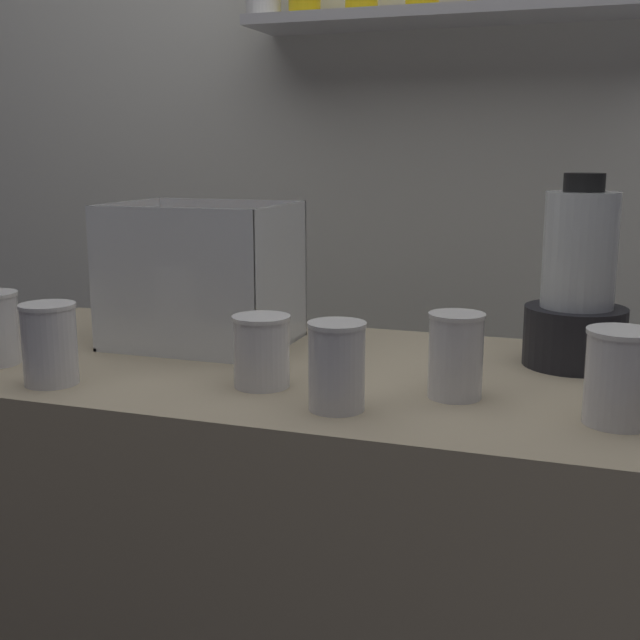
{
  "coord_description": "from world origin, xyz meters",
  "views": [
    {
      "loc": [
        0.43,
        -1.26,
        1.26
      ],
      "look_at": [
        0.0,
        0.0,
        0.98
      ],
      "focal_mm": 45.89,
      "sensor_mm": 36.0,
      "label": 1
    }
  ],
  "objects_px": {
    "juice_cup_beet_middle": "(262,354)",
    "carrot_display_bin": "(202,301)",
    "juice_cup_carrot_far_right": "(456,361)",
    "juice_cup_pomegranate_rightmost": "(619,382)",
    "juice_cup_orange_left": "(50,347)",
    "juice_cup_pomegranate_right": "(337,372)",
    "blender_pitcher": "(577,292)"
  },
  "relations": [
    {
      "from": "juice_cup_pomegranate_rightmost",
      "to": "juice_cup_beet_middle",
      "type": "bearing_deg",
      "value": 178.8
    },
    {
      "from": "juice_cup_beet_middle",
      "to": "juice_cup_carrot_far_right",
      "type": "xyz_separation_m",
      "value": [
        0.29,
        0.04,
        0.0
      ]
    },
    {
      "from": "juice_cup_beet_middle",
      "to": "juice_cup_carrot_far_right",
      "type": "bearing_deg",
      "value": 7.64
    },
    {
      "from": "juice_cup_beet_middle",
      "to": "carrot_display_bin",
      "type": "bearing_deg",
      "value": 133.33
    },
    {
      "from": "juice_cup_pomegranate_right",
      "to": "juice_cup_carrot_far_right",
      "type": "distance_m",
      "value": 0.18
    },
    {
      "from": "juice_cup_orange_left",
      "to": "juice_cup_pomegranate_right",
      "type": "distance_m",
      "value": 0.46
    },
    {
      "from": "juice_cup_pomegranate_right",
      "to": "juice_cup_orange_left",
      "type": "bearing_deg",
      "value": -177.34
    },
    {
      "from": "juice_cup_beet_middle",
      "to": "juice_cup_pomegranate_rightmost",
      "type": "height_order",
      "value": "juice_cup_pomegranate_rightmost"
    },
    {
      "from": "blender_pitcher",
      "to": "juice_cup_orange_left",
      "type": "distance_m",
      "value": 0.86
    },
    {
      "from": "juice_cup_beet_middle",
      "to": "juice_cup_carrot_far_right",
      "type": "distance_m",
      "value": 0.29
    },
    {
      "from": "carrot_display_bin",
      "to": "juice_cup_carrot_far_right",
      "type": "relative_size",
      "value": 2.53
    },
    {
      "from": "juice_cup_pomegranate_right",
      "to": "carrot_display_bin",
      "type": "bearing_deg",
      "value": 140.06
    },
    {
      "from": "carrot_display_bin",
      "to": "juice_cup_pomegranate_right",
      "type": "height_order",
      "value": "carrot_display_bin"
    },
    {
      "from": "carrot_display_bin",
      "to": "juice_cup_orange_left",
      "type": "distance_m",
      "value": 0.34
    },
    {
      "from": "juice_cup_pomegranate_right",
      "to": "juice_cup_carrot_far_right",
      "type": "height_order",
      "value": "juice_cup_carrot_far_right"
    },
    {
      "from": "juice_cup_orange_left",
      "to": "carrot_display_bin",
      "type": "bearing_deg",
      "value": 73.07
    },
    {
      "from": "blender_pitcher",
      "to": "juice_cup_pomegranate_right",
      "type": "bearing_deg",
      "value": -130.47
    },
    {
      "from": "carrot_display_bin",
      "to": "juice_cup_pomegranate_right",
      "type": "bearing_deg",
      "value": -39.94
    },
    {
      "from": "juice_cup_carrot_far_right",
      "to": "juice_cup_pomegranate_rightmost",
      "type": "height_order",
      "value": "juice_cup_pomegranate_rightmost"
    },
    {
      "from": "juice_cup_beet_middle",
      "to": "juice_cup_pomegranate_rightmost",
      "type": "distance_m",
      "value": 0.52
    },
    {
      "from": "juice_cup_beet_middle",
      "to": "juice_cup_orange_left",
      "type": "bearing_deg",
      "value": -163.47
    },
    {
      "from": "blender_pitcher",
      "to": "juice_cup_pomegranate_rightmost",
      "type": "distance_m",
      "value": 0.31
    },
    {
      "from": "juice_cup_beet_middle",
      "to": "juice_cup_pomegranate_rightmost",
      "type": "xyz_separation_m",
      "value": [
        0.52,
        -0.01,
        0.01
      ]
    },
    {
      "from": "blender_pitcher",
      "to": "juice_cup_pomegranate_right",
      "type": "relative_size",
      "value": 2.57
    },
    {
      "from": "juice_cup_pomegranate_right",
      "to": "juice_cup_carrot_far_right",
      "type": "xyz_separation_m",
      "value": [
        0.15,
        0.11,
        0.0
      ]
    },
    {
      "from": "juice_cup_beet_middle",
      "to": "juice_cup_pomegranate_right",
      "type": "height_order",
      "value": "juice_cup_pomegranate_right"
    },
    {
      "from": "carrot_display_bin",
      "to": "juice_cup_pomegranate_right",
      "type": "relative_size",
      "value": 2.55
    },
    {
      "from": "blender_pitcher",
      "to": "juice_cup_beet_middle",
      "type": "bearing_deg",
      "value": -147.55
    },
    {
      "from": "carrot_display_bin",
      "to": "juice_cup_carrot_far_right",
      "type": "height_order",
      "value": "carrot_display_bin"
    },
    {
      "from": "juice_cup_orange_left",
      "to": "juice_cup_pomegranate_right",
      "type": "height_order",
      "value": "juice_cup_orange_left"
    },
    {
      "from": "juice_cup_carrot_far_right",
      "to": "juice_cup_pomegranate_rightmost",
      "type": "xyz_separation_m",
      "value": [
        0.22,
        -0.05,
        0.0
      ]
    },
    {
      "from": "blender_pitcher",
      "to": "juice_cup_orange_left",
      "type": "relative_size",
      "value": 2.53
    }
  ]
}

